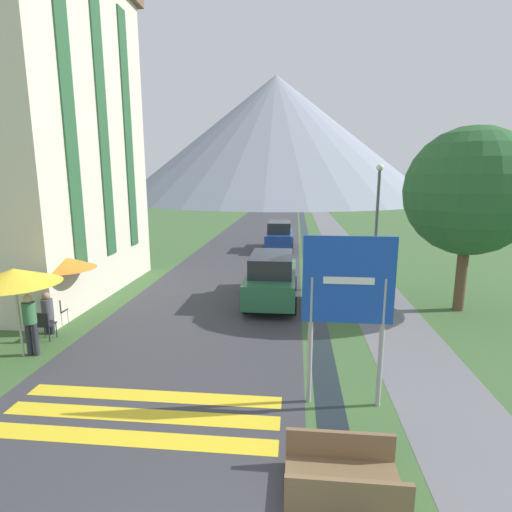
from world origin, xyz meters
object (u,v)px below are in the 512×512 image
(cafe_chair_near_left, at_px, (44,323))
(person_seated_near, at_px, (48,311))
(cafe_chair_far_left, at_px, (77,297))
(cafe_umbrella_front_yellow, at_px, (14,276))
(road_sign, at_px, (348,297))
(cafe_umbrella_middle_orange, at_px, (64,263))
(streetlamp, at_px, (377,216))
(hotel_building, at_px, (33,114))
(person_standing_terrace, at_px, (30,320))
(parked_car_far, at_px, (280,236))
(footbridge, at_px, (343,479))
(parked_car_near, at_px, (272,277))
(tree_by_path, at_px, (470,192))
(cafe_chair_middle, at_px, (57,310))

(cafe_chair_near_left, xyz_separation_m, person_seated_near, (-0.19, 0.47, 0.19))
(cafe_chair_far_left, distance_m, cafe_umbrella_front_yellow, 3.83)
(road_sign, bearing_deg, cafe_umbrella_middle_orange, 153.80)
(cafe_umbrella_front_yellow, distance_m, streetlamp, 12.71)
(hotel_building, height_order, person_standing_terrace, hotel_building)
(road_sign, height_order, cafe_umbrella_front_yellow, road_sign)
(road_sign, distance_m, person_seated_near, 8.88)
(cafe_chair_far_left, bearing_deg, cafe_chair_near_left, -95.75)
(parked_car_far, xyz_separation_m, person_seated_near, (-6.21, -14.46, -0.20))
(footbridge, bearing_deg, parked_car_far, 95.04)
(cafe_umbrella_front_yellow, bearing_deg, person_seated_near, 98.03)
(footbridge, distance_m, person_seated_near, 9.58)
(road_sign, xyz_separation_m, parked_car_near, (-1.87, 6.74, -1.38))
(parked_car_far, xyz_separation_m, person_standing_terrace, (-5.76, -15.86, 0.05))
(cafe_chair_far_left, xyz_separation_m, streetlamp, (10.69, 3.99, 2.50))
(cafe_chair_far_left, xyz_separation_m, person_standing_terrace, (0.67, -3.39, 0.44))
(parked_car_near, bearing_deg, cafe_chair_far_left, -164.42)
(cafe_umbrella_front_yellow, bearing_deg, tree_by_path, 21.16)
(hotel_building, bearing_deg, cafe_chair_far_left, -42.66)
(parked_car_far, height_order, person_seated_near, parked_car_far)
(cafe_chair_middle, bearing_deg, streetlamp, 42.16)
(cafe_umbrella_middle_orange, relative_size, person_standing_terrace, 1.28)
(road_sign, relative_size, cafe_chair_near_left, 4.10)
(parked_car_near, bearing_deg, cafe_umbrella_front_yellow, -139.34)
(streetlamp, bearing_deg, cafe_umbrella_middle_orange, -155.41)
(parked_car_far, bearing_deg, streetlamp, -63.38)
(cafe_umbrella_middle_orange, distance_m, person_standing_terrace, 2.78)
(cafe_chair_middle, xyz_separation_m, streetlamp, (10.62, 5.30, 2.50))
(parked_car_far, height_order, cafe_umbrella_front_yellow, cafe_umbrella_front_yellow)
(person_standing_terrace, bearing_deg, cafe_chair_near_left, 105.83)
(streetlamp, height_order, tree_by_path, tree_by_path)
(streetlamp, bearing_deg, parked_car_far, 116.62)
(cafe_chair_near_left, height_order, cafe_umbrella_front_yellow, cafe_umbrella_front_yellow)
(cafe_chair_near_left, distance_m, tree_by_path, 13.79)
(cafe_umbrella_middle_orange, bearing_deg, streetlamp, 24.59)
(person_standing_terrace, bearing_deg, parked_car_far, 70.03)
(road_sign, height_order, person_standing_terrace, road_sign)
(person_seated_near, bearing_deg, hotel_building, 122.03)
(road_sign, bearing_deg, cafe_umbrella_front_yellow, 169.74)
(road_sign, relative_size, cafe_umbrella_front_yellow, 1.49)
(cafe_umbrella_middle_orange, xyz_separation_m, streetlamp, (10.52, 4.82, 1.11))
(footbridge, height_order, cafe_umbrella_middle_orange, cafe_umbrella_middle_orange)
(cafe_chair_far_left, height_order, person_seated_near, person_seated_near)
(parked_car_far, xyz_separation_m, tree_by_path, (6.70, -11.01, 3.18))
(hotel_building, distance_m, parked_car_near, 10.79)
(cafe_umbrella_front_yellow, xyz_separation_m, streetlamp, (10.26, 7.44, 0.88))
(footbridge, xyz_separation_m, cafe_chair_middle, (-8.11, 5.98, 0.29))
(footbridge, relative_size, streetlamp, 0.34)
(cafe_chair_middle, distance_m, cafe_umbrella_front_yellow, 2.71)
(cafe_chair_far_left, relative_size, cafe_chair_middle, 1.00)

